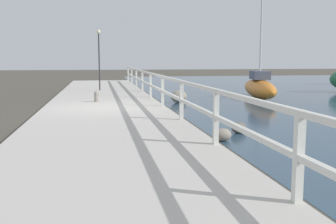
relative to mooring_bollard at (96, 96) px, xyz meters
name	(u,v)px	position (x,y,z in m)	size (l,w,h in m)	color
ground_plane	(105,114)	(0.29, -1.86, -0.47)	(120.00, 120.00, 0.00)	#4C473D
dock_walkway	(105,111)	(0.29, -1.86, -0.34)	(4.29, 36.00, 0.25)	beige
railing	(163,85)	(2.34, -1.86, 0.53)	(0.10, 32.50, 1.09)	silver
boulder_upstream	(179,97)	(3.59, 1.35, -0.19)	(0.73, 0.66, 0.55)	gray
boulder_downstream	(223,135)	(2.94, -6.94, -0.31)	(0.41, 0.37, 0.30)	gray
boulder_water_edge	(239,128)	(3.66, -6.06, -0.32)	(0.40, 0.36, 0.30)	#666056
mooring_bollard	(96,96)	(0.00, 0.00, 0.00)	(0.19, 0.19, 0.43)	gray
dock_lamp	(99,50)	(0.16, 5.97, 1.92)	(0.21, 0.21, 3.23)	#2D2D33
sailboat_orange	(259,87)	(7.94, 2.68, 0.07)	(2.08, 5.36, 5.35)	orange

